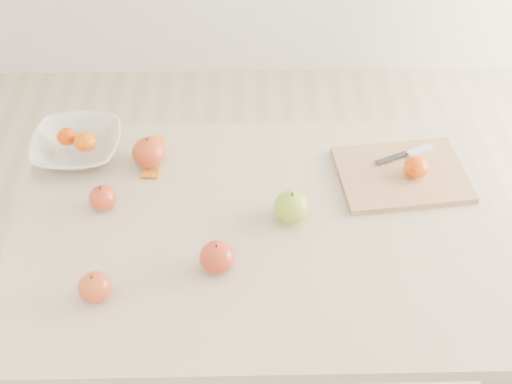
{
  "coord_description": "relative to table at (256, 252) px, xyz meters",
  "views": [
    {
      "loc": [
        -0.02,
        -1.04,
        1.92
      ],
      "look_at": [
        0.0,
        0.05,
        0.82
      ],
      "focal_mm": 45.0,
      "sensor_mm": 36.0,
      "label": 1
    }
  ],
  "objects": [
    {
      "name": "orange_peel_b",
      "position": [
        -0.28,
        0.19,
        0.1
      ],
      "size": [
        0.05,
        0.04,
        0.01
      ],
      "primitive_type": "cube",
      "rotation": [
        -0.14,
        0.0,
        -0.02
      ],
      "color": "orange",
      "rests_on": "table"
    },
    {
      "name": "paring_knife",
      "position": [
        0.43,
        0.24,
        0.12
      ],
      "size": [
        0.16,
        0.08,
        0.01
      ],
      "color": "white",
      "rests_on": "cutting_board"
    },
    {
      "name": "bowl_tangerine_far",
      "position": [
        -0.45,
        0.26,
        0.16
      ],
      "size": [
        0.06,
        0.06,
        0.05
      ],
      "primitive_type": "ellipsoid",
      "color": "orange",
      "rests_on": "fruit_bowl"
    },
    {
      "name": "board_tangerine",
      "position": [
        0.42,
        0.16,
        0.14
      ],
      "size": [
        0.06,
        0.06,
        0.05
      ],
      "primitive_type": "ellipsoid",
      "color": "#DF3F07",
      "rests_on": "cutting_board"
    },
    {
      "name": "apple_red_b",
      "position": [
        -0.38,
        0.08,
        0.13
      ],
      "size": [
        0.07,
        0.07,
        0.06
      ],
      "primitive_type": "ellipsoid",
      "color": "maroon",
      "rests_on": "table"
    },
    {
      "name": "apple_red_d",
      "position": [
        -0.36,
        -0.2,
        0.13
      ],
      "size": [
        0.07,
        0.07,
        0.07
      ],
      "primitive_type": "ellipsoid",
      "color": "maroon",
      "rests_on": "table"
    },
    {
      "name": "apple_red_a",
      "position": [
        -0.28,
        0.23,
        0.14
      ],
      "size": [
        0.09,
        0.09,
        0.08
      ],
      "primitive_type": "ellipsoid",
      "color": "maroon",
      "rests_on": "table"
    },
    {
      "name": "fruit_bowl",
      "position": [
        -0.48,
        0.28,
        0.13
      ],
      "size": [
        0.24,
        0.24,
        0.06
      ],
      "primitive_type": "imported",
      "color": "silver",
      "rests_on": "table"
    },
    {
      "name": "apple_red_e",
      "position": [
        -0.09,
        -0.12,
        0.14
      ],
      "size": [
        0.08,
        0.08,
        0.07
      ],
      "primitive_type": "ellipsoid",
      "color": "maroon",
      "rests_on": "table"
    },
    {
      "name": "table",
      "position": [
        0.0,
        0.0,
        0.0
      ],
      "size": [
        1.2,
        0.8,
        0.75
      ],
      "color": "beige",
      "rests_on": "ground"
    },
    {
      "name": "ground",
      "position": [
        0.0,
        0.0,
        -0.65
      ],
      "size": [
        3.5,
        3.5,
        0.0
      ],
      "primitive_type": "plane",
      "color": "#C6B293",
      "rests_on": "ground"
    },
    {
      "name": "apple_green",
      "position": [
        0.09,
        0.03,
        0.14
      ],
      "size": [
        0.09,
        0.09,
        0.08
      ],
      "primitive_type": "ellipsoid",
      "color": "#69A123",
      "rests_on": "table"
    },
    {
      "name": "orange_peel_a",
      "position": [
        -0.28,
        0.31,
        0.1
      ],
      "size": [
        0.07,
        0.06,
        0.01
      ],
      "primitive_type": "cube",
      "rotation": [
        0.21,
        0.0,
        0.29
      ],
      "color": "orange",
      "rests_on": "table"
    },
    {
      "name": "bowl_tangerine_near",
      "position": [
        -0.51,
        0.29,
        0.15
      ],
      "size": [
        0.05,
        0.05,
        0.05
      ],
      "primitive_type": "ellipsoid",
      "color": "#D74C07",
      "rests_on": "fruit_bowl"
    },
    {
      "name": "cutting_board",
      "position": [
        0.39,
        0.17,
        0.11
      ],
      "size": [
        0.35,
        0.28,
        0.02
      ],
      "primitive_type": "cube",
      "rotation": [
        0.0,
        0.0,
        0.11
      ],
      "color": "tan",
      "rests_on": "table"
    }
  ]
}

